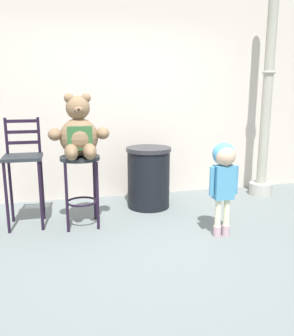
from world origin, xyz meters
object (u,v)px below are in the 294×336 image
object	(u,v)px
teddy_bear	(79,134)
trash_bin	(149,177)
lamppost	(266,112)
bar_stool_with_teddy	(81,176)
child_walking	(224,169)
bar_chair_empty	(23,164)

from	to	relation	value
teddy_bear	trash_bin	bearing A→B (deg)	28.94
trash_bin	lamppost	distance (m)	1.92
bar_stool_with_teddy	teddy_bear	xyz separation A→B (m)	(0.00, -0.03, 0.46)
trash_bin	child_walking	bearing A→B (deg)	-65.53
lamppost	trash_bin	bearing A→B (deg)	-175.75
bar_stool_with_teddy	child_walking	distance (m)	1.55
trash_bin	bar_chair_empty	world-z (taller)	bar_chair_empty
teddy_bear	trash_bin	world-z (taller)	teddy_bear
teddy_bear	bar_chair_empty	xyz separation A→B (m)	(-0.60, 0.19, -0.33)
teddy_bear	child_walking	size ratio (longest dim) A/B	0.68
child_walking	bar_chair_empty	bearing A→B (deg)	-96.52
bar_stool_with_teddy	lamppost	bearing A→B (deg)	12.64
bar_stool_with_teddy	child_walking	world-z (taller)	child_walking
child_walking	lamppost	world-z (taller)	lamppost
bar_stool_with_teddy	child_walking	xyz separation A→B (m)	(1.40, -0.65, 0.14)
trash_bin	teddy_bear	bearing A→B (deg)	-151.06
teddy_bear	lamppost	distance (m)	2.70
bar_stool_with_teddy	lamppost	world-z (taller)	lamppost
bar_stool_with_teddy	trash_bin	distance (m)	1.02
teddy_bear	child_walking	distance (m)	1.56
teddy_bear	trash_bin	distance (m)	1.20
bar_chair_empty	teddy_bear	bearing A→B (deg)	-17.43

